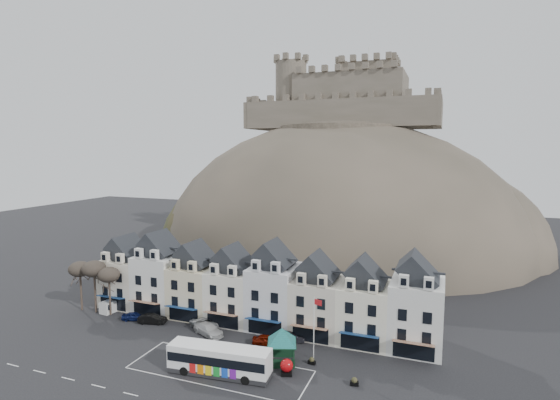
# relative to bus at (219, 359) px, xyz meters

# --- Properties ---
(ground) EXTENTS (300.00, 300.00, 0.00)m
(ground) POSITION_rel_bus_xyz_m (-2.55, -0.23, -1.93)
(ground) COLOR black
(ground) RESTS_ON ground
(coach_bay_markings) EXTENTS (22.00, 7.50, 0.01)m
(coach_bay_markings) POSITION_rel_bus_xyz_m (-0.55, 1.02, -1.93)
(coach_bay_markings) COLOR silver
(coach_bay_markings) RESTS_ON ground
(townhouse_terrace) EXTENTS (54.40, 9.35, 11.80)m
(townhouse_terrace) POSITION_rel_bus_xyz_m (-2.40, 15.74, 3.37)
(townhouse_terrace) COLOR silver
(townhouse_terrace) RESTS_ON ground
(castle_hill) EXTENTS (100.00, 76.00, 68.00)m
(castle_hill) POSITION_rel_bus_xyz_m (-1.29, 68.73, -1.82)
(castle_hill) COLOR #3D392F
(castle_hill) RESTS_ON ground
(castle) EXTENTS (50.20, 22.20, 22.00)m
(castle) POSITION_rel_bus_xyz_m (-2.04, 75.71, 38.26)
(castle) COLOR brown
(castle) RESTS_ON ground
(tree_left_far) EXTENTS (3.61, 3.61, 8.24)m
(tree_left_far) POSITION_rel_bus_xyz_m (-31.55, 10.27, 4.97)
(tree_left_far) COLOR #3B2F25
(tree_left_far) RESTS_ON ground
(tree_left_mid) EXTENTS (3.78, 3.78, 8.64)m
(tree_left_mid) POSITION_rel_bus_xyz_m (-28.55, 10.27, 5.31)
(tree_left_mid) COLOR #3B2F25
(tree_left_mid) RESTS_ON ground
(tree_left_near) EXTENTS (3.43, 3.43, 7.84)m
(tree_left_near) POSITION_rel_bus_xyz_m (-25.55, 10.27, 4.62)
(tree_left_near) COLOR #3B2F25
(tree_left_near) RESTS_ON ground
(bus) EXTENTS (12.60, 4.03, 3.50)m
(bus) POSITION_rel_bus_xyz_m (0.00, 0.00, 0.00)
(bus) COLOR #262628
(bus) RESTS_ON ground
(bus_shelter) EXTENTS (6.71, 6.71, 4.53)m
(bus_shelter) POSITION_rel_bus_xyz_m (5.92, 5.27, 1.58)
(bus_shelter) COLOR black
(bus_shelter) RESTS_ON ground
(red_buoy) EXTENTS (1.65, 1.65, 1.91)m
(red_buoy) POSITION_rel_bus_xyz_m (7.45, 2.80, -0.96)
(red_buoy) COLOR black
(red_buoy) RESTS_ON ground
(flagpole) EXTENTS (1.15, 0.41, 8.23)m
(flagpole) POSITION_rel_bus_xyz_m (9.44, 7.61, 2.77)
(flagpole) COLOR silver
(flagpole) RESTS_ON ground
(white_van) EXTENTS (2.19, 4.27, 1.88)m
(white_van) POSITION_rel_bus_xyz_m (-26.44, 11.77, -0.99)
(white_van) COLOR silver
(white_van) RESTS_ON ground
(planter_west) EXTENTS (0.97, 0.64, 0.92)m
(planter_west) POSITION_rel_bus_xyz_m (9.52, 6.27, -1.49)
(planter_west) COLOR black
(planter_west) RESTS_ON ground
(planter_east) EXTENTS (1.04, 0.68, 0.97)m
(planter_east) POSITION_rel_bus_xyz_m (15.45, 3.27, -1.47)
(planter_east) COLOR black
(planter_east) RESTS_ON ground
(car_navy) EXTENTS (4.03, 2.73, 1.27)m
(car_navy) POSITION_rel_bus_xyz_m (-20.47, 9.79, -1.30)
(car_navy) COLOR #0D1643
(car_navy) RESTS_ON ground
(car_black) EXTENTS (4.56, 2.52, 1.42)m
(car_black) POSITION_rel_bus_xyz_m (-17.02, 9.76, -1.22)
(car_black) COLOR black
(car_black) RESTS_ON ground
(car_silver) EXTENTS (5.30, 3.74, 1.36)m
(car_silver) POSITION_rel_bus_xyz_m (-8.64, 11.09, -1.25)
(car_silver) COLOR #9A9EA1
(car_silver) RESTS_ON ground
(car_white) EXTENTS (5.82, 4.24, 1.57)m
(car_white) POSITION_rel_bus_xyz_m (-6.95, 9.27, -1.15)
(car_white) COLOR silver
(car_white) RESTS_ON ground
(car_maroon) EXTENTS (4.29, 2.53, 1.37)m
(car_maroon) POSITION_rel_bus_xyz_m (2.25, 9.27, -1.25)
(car_maroon) COLOR #611105
(car_maroon) RESTS_ON ground
(car_charcoal) EXTENTS (4.21, 2.24, 1.32)m
(car_charcoal) POSITION_rel_bus_xyz_m (4.90, 11.38, -1.27)
(car_charcoal) COLOR black
(car_charcoal) RESTS_ON ground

